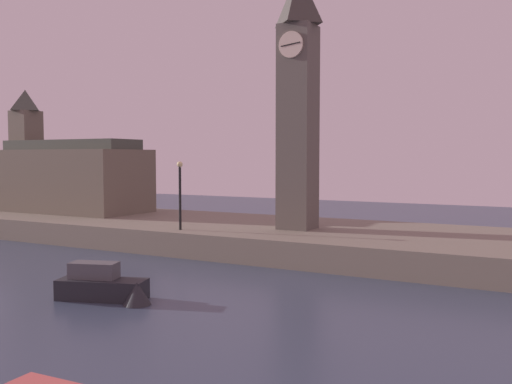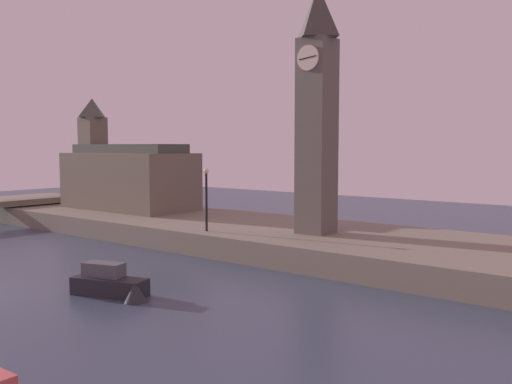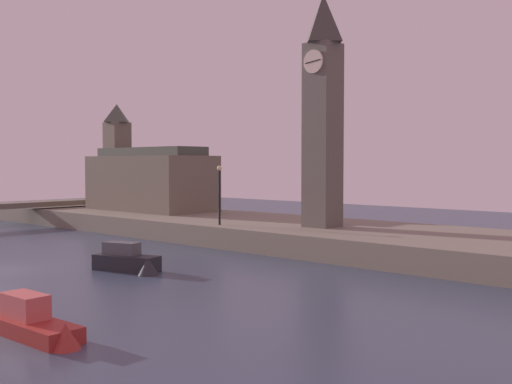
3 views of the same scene
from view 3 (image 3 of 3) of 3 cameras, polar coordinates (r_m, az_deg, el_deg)
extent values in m
cube|color=slate|center=(48.25, -0.74, -3.43)|extent=(70.00, 12.00, 1.50)
cube|color=#5B544C|center=(42.47, 6.22, 5.22)|extent=(2.07, 2.07, 12.55)
cylinder|color=beige|center=(42.12, 5.36, 11.99)|extent=(1.57, 0.12, 1.57)
cube|color=black|center=(42.06, 5.30, 12.01)|extent=(1.26, 0.04, 0.20)
pyramid|color=#403A35|center=(43.57, 6.27, 15.73)|extent=(2.27, 2.27, 3.35)
cube|color=#6B6051|center=(58.44, -9.76, 0.82)|extent=(12.69, 6.09, 5.08)
cube|color=#6B6051|center=(62.71, -12.77, 2.46)|extent=(2.03, 2.03, 8.47)
pyramid|color=#474C42|center=(62.91, -12.82, 7.15)|extent=(2.23, 2.23, 1.82)
cube|color=#42473D|center=(58.43, -9.79, 3.70)|extent=(12.06, 3.65, 0.80)
cylinder|color=black|center=(43.62, -3.42, -0.54)|extent=(0.16, 0.16, 3.86)
sphere|color=#F2E099|center=(43.56, -3.42, 2.23)|extent=(0.36, 0.36, 0.36)
cube|color=#232328|center=(34.39, -11.95, -6.48)|extent=(3.94, 2.36, 0.86)
cube|color=#515156|center=(34.64, -12.40, -5.13)|extent=(2.18, 1.46, 0.68)
cone|color=#232328|center=(32.90, -10.04, -6.80)|extent=(1.44, 1.44, 0.93)
cube|color=maroon|center=(22.49, -20.08, -11.84)|extent=(4.28, 1.54, 0.55)
cube|color=#CC5651|center=(22.77, -20.71, -9.87)|extent=(1.85, 1.03, 0.84)
cone|color=maroon|center=(20.70, -17.30, -12.99)|extent=(1.28, 1.28, 1.06)
camera|label=1|loc=(11.35, -35.22, 2.92)|focal=39.02mm
camera|label=2|loc=(7.04, -15.85, 13.43)|focal=38.71mm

